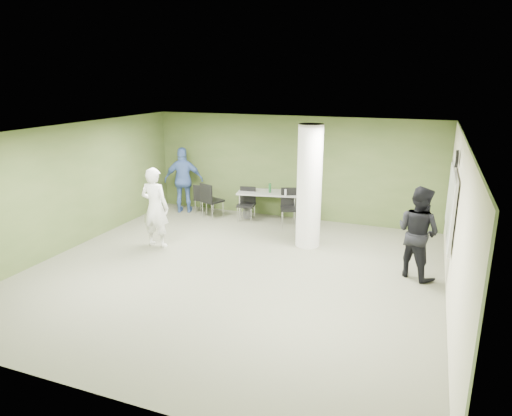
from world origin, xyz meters
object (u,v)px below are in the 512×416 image
at_px(woman_white, 155,207).
at_px(man_black, 418,232).
at_px(folding_table, 269,194).
at_px(man_blue, 184,180).
at_px(chair_back_left, 210,198).

height_order(woman_white, man_black, woman_white).
bearing_deg(man_black, folding_table, 1.22).
relative_size(folding_table, woman_white, 0.95).
bearing_deg(man_blue, folding_table, 162.68).
distance_m(chair_back_left, woman_white, 2.42).
xyz_separation_m(folding_table, woman_white, (-1.74, -2.83, 0.19)).
height_order(chair_back_left, man_black, man_black).
distance_m(folding_table, man_black, 4.62).
bearing_deg(man_black, chair_back_left, 13.18).
relative_size(folding_table, man_blue, 0.93).
xyz_separation_m(chair_back_left, man_blue, (-0.97, 0.30, 0.36)).
xyz_separation_m(folding_table, man_black, (3.91, -2.46, 0.17)).
bearing_deg(woman_white, folding_table, -121.89).
xyz_separation_m(folding_table, chair_back_left, (-1.56, -0.45, -0.16)).
distance_m(woman_white, man_black, 5.66).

